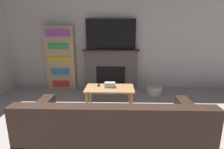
{
  "coord_description": "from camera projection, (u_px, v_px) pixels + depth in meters",
  "views": [
    {
      "loc": [
        0.07,
        -1.24,
        1.62
      ],
      "look_at": [
        -0.03,
        2.33,
        0.72
      ],
      "focal_mm": 28.0,
      "sensor_mm": 36.0,
      "label": 1
    }
  ],
  "objects": [
    {
      "name": "wall_back",
      "position": [
        115.0,
        41.0,
        4.87
      ],
      "size": [
        6.91,
        0.06,
        2.7
      ],
      "color": "beige",
      "rests_on": "ground_plane"
    },
    {
      "name": "fireplace",
      "position": [
        111.0,
        69.0,
        4.93
      ],
      "size": [
        1.55,
        0.28,
        1.11
      ],
      "color": "#605651",
      "rests_on": "ground_plane"
    },
    {
      "name": "tv",
      "position": [
        111.0,
        35.0,
        4.68
      ],
      "size": [
        1.33,
        0.03,
        0.82
      ],
      "color": "black",
      "rests_on": "fireplace"
    },
    {
      "name": "couch",
      "position": [
        113.0,
        139.0,
        2.19
      ],
      "size": [
        2.09,
        0.93,
        0.9
      ],
      "color": "black",
      "rests_on": "ground_plane"
    },
    {
      "name": "coffee_table",
      "position": [
        110.0,
        91.0,
        3.64
      ],
      "size": [
        1.01,
        0.57,
        0.47
      ],
      "color": "#A87A4C",
      "rests_on": "ground_plane"
    },
    {
      "name": "tissue_box",
      "position": [
        110.0,
        85.0,
        3.66
      ],
      "size": [
        0.22,
        0.12,
        0.1
      ],
      "color": "silver",
      "rests_on": "coffee_table"
    },
    {
      "name": "remote_control",
      "position": [
        99.0,
        85.0,
        3.76
      ],
      "size": [
        0.04,
        0.15,
        0.02
      ],
      "color": "black",
      "rests_on": "coffee_table"
    },
    {
      "name": "bookshelf",
      "position": [
        61.0,
        58.0,
        4.87
      ],
      "size": [
        0.8,
        0.29,
        1.73
      ],
      "color": "tan",
      "rests_on": "ground_plane"
    },
    {
      "name": "storage_basket",
      "position": [
        154.0,
        90.0,
        4.56
      ],
      "size": [
        0.41,
        0.41,
        0.22
      ],
      "color": "#BCB29E",
      "rests_on": "ground_plane"
    }
  ]
}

